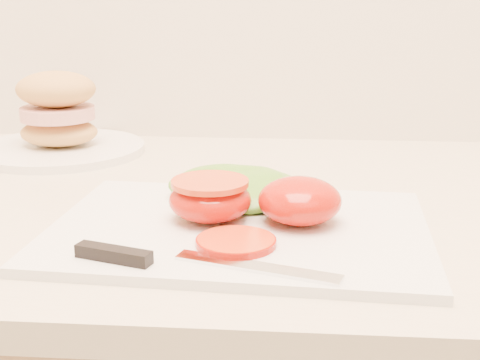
{
  "coord_description": "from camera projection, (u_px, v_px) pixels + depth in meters",
  "views": [
    {
      "loc": [
        -0.55,
        0.91,
        1.17
      ],
      "look_at": [
        -0.6,
        1.56,
        0.99
      ],
      "focal_mm": 50.0,
      "sensor_mm": 36.0,
      "label": 1
    }
  ],
  "objects": [
    {
      "name": "tomato_slice_0",
      "position": [
        236.0,
        242.0,
        0.63
      ],
      "size": [
        0.07,
        0.07,
        0.01
      ],
      "primitive_type": "cylinder",
      "color": "#D94F22",
      "rests_on": "cutting_board"
    },
    {
      "name": "tomato_half_dome",
      "position": [
        300.0,
        200.0,
        0.68
      ],
      "size": [
        0.09,
        0.09,
        0.05
      ],
      "primitive_type": "ellipsoid",
      "color": "red",
      "rests_on": "cutting_board"
    },
    {
      "name": "sandwich_plate",
      "position": [
        59.0,
        124.0,
        1.01
      ],
      "size": [
        0.25,
        0.25,
        0.12
      ],
      "rotation": [
        0.0,
        0.0,
        0.26
      ],
      "color": "white",
      "rests_on": "counter"
    },
    {
      "name": "cutting_board",
      "position": [
        239.0,
        230.0,
        0.68
      ],
      "size": [
        0.4,
        0.3,
        0.01
      ],
      "primitive_type": "cube",
      "rotation": [
        0.0,
        0.0,
        -0.06
      ],
      "color": "silver",
      "rests_on": "counter"
    },
    {
      "name": "lettuce_leaf_1",
      "position": [
        278.0,
        192.0,
        0.76
      ],
      "size": [
        0.12,
        0.11,
        0.02
      ],
      "primitive_type": "ellipsoid",
      "rotation": [
        0.0,
        0.0,
        0.55
      ],
      "color": "#65AA2D",
      "rests_on": "cutting_board"
    },
    {
      "name": "lettuce_leaf_0",
      "position": [
        235.0,
        188.0,
        0.76
      ],
      "size": [
        0.17,
        0.13,
        0.03
      ],
      "primitive_type": "ellipsoid",
      "rotation": [
        0.0,
        0.0,
        -0.2
      ],
      "color": "#65AA2D",
      "rests_on": "cutting_board"
    },
    {
      "name": "knife",
      "position": [
        169.0,
        259.0,
        0.59
      ],
      "size": [
        0.24,
        0.06,
        0.01
      ],
      "rotation": [
        0.0,
        0.0,
        -0.31
      ],
      "color": "silver",
      "rests_on": "cutting_board"
    },
    {
      "name": "tomato_half_cut",
      "position": [
        210.0,
        198.0,
        0.69
      ],
      "size": [
        0.09,
        0.09,
        0.04
      ],
      "color": "red",
      "rests_on": "cutting_board"
    }
  ]
}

